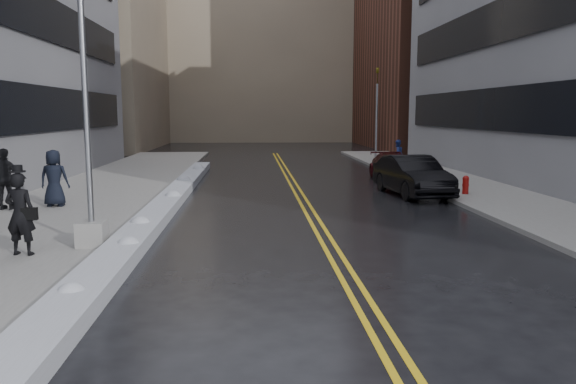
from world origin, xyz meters
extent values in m
plane|color=black|center=(0.00, 0.00, 0.00)|extent=(160.00, 160.00, 0.00)
cube|color=gray|center=(-5.75, 10.00, 0.07)|extent=(5.50, 50.00, 0.15)
cube|color=gray|center=(10.00, 10.00, 0.07)|extent=(4.00, 50.00, 0.15)
cube|color=gold|center=(2.35, 10.00, 0.00)|extent=(0.12, 50.00, 0.01)
cube|color=gold|center=(2.65, 10.00, 0.00)|extent=(0.12, 50.00, 0.01)
cube|color=silver|center=(-2.45, 8.00, 0.17)|extent=(0.90, 30.00, 0.34)
cube|color=gray|center=(-15.50, 44.00, 9.00)|extent=(14.00, 22.00, 18.00)
cube|color=gray|center=(2.00, 60.00, 11.00)|extent=(36.00, 16.00, 22.00)
cube|color=gray|center=(-3.30, 2.00, 0.45)|extent=(0.65, 0.65, 0.60)
cylinder|color=gray|center=(-3.30, 2.00, 4.25)|extent=(0.14, 0.14, 7.00)
cylinder|color=maroon|center=(9.00, 10.00, 0.45)|extent=(0.24, 0.24, 0.60)
sphere|color=maroon|center=(9.00, 10.00, 0.75)|extent=(0.26, 0.26, 0.26)
cylinder|color=maroon|center=(9.00, 10.00, 0.50)|extent=(0.25, 0.10, 0.10)
cylinder|color=gray|center=(8.50, 24.00, 2.65)|extent=(0.14, 0.14, 5.00)
imported|color=#594C0C|center=(8.50, 24.00, 5.65)|extent=(0.16, 0.20, 1.00)
imported|color=black|center=(-4.63, 1.22, 1.09)|extent=(0.75, 0.55, 1.88)
imported|color=black|center=(-6.19, 8.01, 1.12)|extent=(0.95, 0.62, 1.94)
imported|color=black|center=(-7.56, 7.43, 1.17)|extent=(1.22, 0.56, 2.03)
imported|color=navy|center=(8.95, 20.37, 0.97)|extent=(0.99, 0.90, 1.65)
imported|color=black|center=(7.03, 10.68, 0.81)|extent=(2.25, 5.09, 1.62)
imported|color=#3B090D|center=(7.50, 15.74, 0.67)|extent=(2.22, 4.73, 1.33)
camera|label=1|loc=(0.56, -11.50, 3.33)|focal=35.00mm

